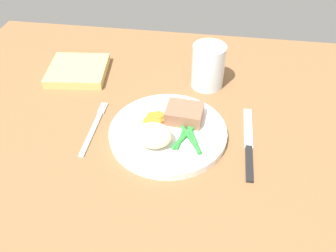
{
  "coord_description": "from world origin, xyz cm",
  "views": [
    {
      "loc": [
        4.79,
        -50.95,
        51.58
      ],
      "look_at": [
        -2.84,
        0.52,
        4.6
      ],
      "focal_mm": 37.68,
      "sensor_mm": 36.0,
      "label": 1
    }
  ],
  "objects_px": {
    "fork": "(94,128)",
    "napkin": "(78,70)",
    "dinner_plate": "(168,133)",
    "water_glass": "(208,69)",
    "knife": "(249,144)",
    "meat_portion": "(186,114)"
  },
  "relations": [
    {
      "from": "water_glass",
      "to": "fork",
      "type": "bearing_deg",
      "value": -139.07
    },
    {
      "from": "water_glass",
      "to": "napkin",
      "type": "height_order",
      "value": "water_glass"
    },
    {
      "from": "knife",
      "to": "napkin",
      "type": "xyz_separation_m",
      "value": [
        -0.42,
        0.19,
        0.01
      ]
    },
    {
      "from": "napkin",
      "to": "dinner_plate",
      "type": "bearing_deg",
      "value": -36.44
    },
    {
      "from": "meat_portion",
      "to": "napkin",
      "type": "relative_size",
      "value": 0.53
    },
    {
      "from": "dinner_plate",
      "to": "napkin",
      "type": "bearing_deg",
      "value": 143.56
    },
    {
      "from": "knife",
      "to": "water_glass",
      "type": "xyz_separation_m",
      "value": [
        -0.1,
        0.19,
        0.04
      ]
    },
    {
      "from": "knife",
      "to": "napkin",
      "type": "height_order",
      "value": "napkin"
    },
    {
      "from": "fork",
      "to": "dinner_plate",
      "type": "bearing_deg",
      "value": 2.04
    },
    {
      "from": "fork",
      "to": "knife",
      "type": "xyz_separation_m",
      "value": [
        0.32,
        -0.0,
        -0.0
      ]
    },
    {
      "from": "meat_portion",
      "to": "knife",
      "type": "xyz_separation_m",
      "value": [
        0.13,
        -0.04,
        -0.03
      ]
    },
    {
      "from": "fork",
      "to": "napkin",
      "type": "height_order",
      "value": "napkin"
    },
    {
      "from": "fork",
      "to": "water_glass",
      "type": "xyz_separation_m",
      "value": [
        0.22,
        0.19,
        0.04
      ]
    },
    {
      "from": "dinner_plate",
      "to": "knife",
      "type": "distance_m",
      "value": 0.16
    },
    {
      "from": "dinner_plate",
      "to": "knife",
      "type": "relative_size",
      "value": 1.16
    },
    {
      "from": "meat_portion",
      "to": "fork",
      "type": "distance_m",
      "value": 0.19
    },
    {
      "from": "dinner_plate",
      "to": "water_glass",
      "type": "height_order",
      "value": "water_glass"
    },
    {
      "from": "dinner_plate",
      "to": "meat_portion",
      "type": "height_order",
      "value": "meat_portion"
    },
    {
      "from": "knife",
      "to": "napkin",
      "type": "relative_size",
      "value": 1.47
    },
    {
      "from": "fork",
      "to": "water_glass",
      "type": "bearing_deg",
      "value": 42.03
    },
    {
      "from": "dinner_plate",
      "to": "water_glass",
      "type": "xyz_separation_m",
      "value": [
        0.07,
        0.19,
        0.04
      ]
    },
    {
      "from": "dinner_plate",
      "to": "water_glass",
      "type": "relative_size",
      "value": 2.28
    }
  ]
}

